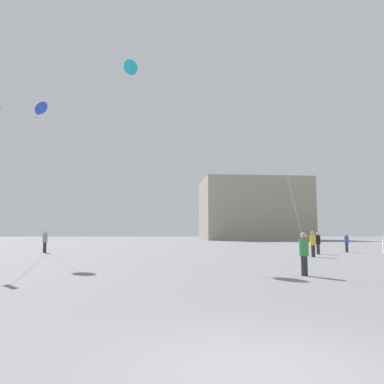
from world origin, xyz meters
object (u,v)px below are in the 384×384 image
object	(u,v)px
person_in_grey	(45,241)
person_in_green	(304,252)
kite_cobalt_diamond	(41,109)
kite_cyan_diamond	(130,69)
building_left_hall	(253,210)
person_in_blue	(347,242)
person_in_black	(318,242)
person_in_yellow	(313,243)

from	to	relation	value
person_in_grey	person_in_green	xyz separation A→B (m)	(16.29, -18.12, -0.08)
kite_cobalt_diamond	kite_cyan_diamond	size ratio (longest dim) A/B	0.72
building_left_hall	person_in_blue	bearing A→B (deg)	-93.33
person_in_grey	building_left_hall	world-z (taller)	building_left_hall
kite_cyan_diamond	kite_cobalt_diamond	bearing A→B (deg)	-168.40
building_left_hall	kite_cobalt_diamond	bearing A→B (deg)	-113.72
person_in_black	kite_cobalt_diamond	distance (m)	22.97
kite_cobalt_diamond	kite_cyan_diamond	distance (m)	7.11
person_in_black	building_left_hall	distance (m)	59.86
person_in_grey	kite_cyan_diamond	bearing A→B (deg)	-110.56
person_in_green	person_in_black	world-z (taller)	person_in_black
kite_cobalt_diamond	person_in_yellow	bearing A→B (deg)	1.00
person_in_blue	person_in_grey	bearing A→B (deg)	152.16
person_in_yellow	kite_cyan_diamond	size ratio (longest dim) A/B	0.14
person_in_yellow	kite_cyan_diamond	xyz separation A→B (m)	(-13.10, 0.90, 12.86)
person_in_black	person_in_green	bearing A→B (deg)	-78.99
person_in_grey	person_in_yellow	size ratio (longest dim) A/B	1.04
person_in_blue	person_in_black	size ratio (longest dim) A/B	0.95
person_in_blue	person_in_black	bearing A→B (deg)	-167.74
person_in_grey	person_in_blue	bearing A→B (deg)	-74.79
person_in_yellow	building_left_hall	xyz separation A→B (m)	(8.45, 62.41, 6.01)
person_in_black	kite_cobalt_diamond	size ratio (longest dim) A/B	0.18
person_in_yellow	person_in_black	xyz separation A→B (m)	(1.57, 3.26, -0.04)
person_in_blue	building_left_hall	bearing A→B (deg)	59.86
person_in_blue	person_in_black	world-z (taller)	person_in_black
person_in_black	kite_cyan_diamond	distance (m)	19.68
person_in_green	building_left_hall	size ratio (longest dim) A/B	0.07
person_in_yellow	person_in_green	size ratio (longest dim) A/B	1.05
person_in_black	kite_cobalt_diamond	bearing A→B (deg)	-136.78
person_in_grey	person_in_blue	distance (m)	25.97
person_in_yellow	person_in_green	xyz separation A→B (m)	(-4.49, -11.47, -0.05)
person_in_yellow	kite_cyan_diamond	bearing A→B (deg)	146.98
person_in_grey	kite_cyan_diamond	distance (m)	16.02
person_in_black	kite_cobalt_diamond	xyz separation A→B (m)	(-20.68, -3.59, 9.31)
person_in_green	person_in_black	bearing A→B (deg)	-14.01
kite_cobalt_diamond	building_left_hall	world-z (taller)	building_left_hall
person_in_grey	person_in_green	bearing A→B (deg)	-121.80
person_in_blue	kite_cobalt_diamond	world-z (taller)	kite_cobalt_diamond
person_in_yellow	kite_cobalt_diamond	distance (m)	21.25
person_in_green	person_in_yellow	bearing A→B (deg)	-13.02
person_in_black	person_in_yellow	bearing A→B (deg)	-82.36
person_in_green	kite_cyan_diamond	bearing A→B (deg)	43.18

